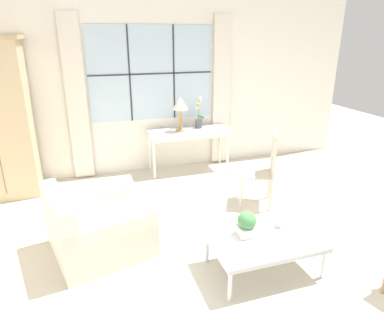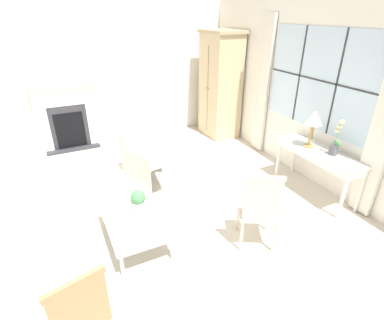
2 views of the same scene
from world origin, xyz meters
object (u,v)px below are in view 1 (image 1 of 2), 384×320
console_table (189,134)px  potted_orchid (199,117)px  potted_plant_small (247,224)px  armchair_upholstered (97,230)px  side_chair_wooden (265,165)px  pillar_candle (281,223)px  coffee_table (265,241)px  table_lamp (180,105)px

console_table → potted_orchid: potted_orchid is taller
potted_orchid → potted_plant_small: potted_orchid is taller
armchair_upholstered → side_chair_wooden: bearing=10.9°
console_table → pillar_candle: (0.14, -2.67, -0.23)m
armchair_upholstered → side_chair_wooden: side_chair_wooden is taller
console_table → side_chair_wooden: bearing=-68.8°
console_table → pillar_candle: console_table is taller
side_chair_wooden → potted_plant_small: bearing=-126.1°
console_table → side_chair_wooden: side_chair_wooden is taller
console_table → coffee_table: (-0.11, -2.81, -0.32)m
table_lamp → side_chair_wooden: bearing=-62.6°
table_lamp → potted_plant_small: bearing=-92.1°
coffee_table → potted_plant_small: size_ratio=4.30×
console_table → pillar_candle: bearing=-87.0°
potted_orchid → potted_plant_small: bearing=-99.3°
potted_orchid → table_lamp: bearing=-163.3°
console_table → table_lamp: 0.54m
potted_orchid → coffee_table: potted_orchid is taller
console_table → table_lamp: size_ratio=2.43×
side_chair_wooden → coffee_table: (-0.70, -1.28, -0.24)m
potted_plant_small → pillar_candle: size_ratio=2.19×
potted_orchid → coffee_table: bearing=-96.0°
potted_orchid → coffee_table: size_ratio=0.49×
side_chair_wooden → coffee_table: size_ratio=0.95×
console_table → table_lamp: (-0.17, -0.06, 0.51)m
coffee_table → side_chair_wooden: bearing=61.2°
potted_plant_small → table_lamp: bearing=87.9°
console_table → table_lamp: bearing=-159.3°
table_lamp → armchair_upholstered: table_lamp is taller
console_table → pillar_candle: 2.69m
potted_orchid → pillar_candle: bearing=-91.0°
pillar_candle → potted_orchid: bearing=89.0°
coffee_table → potted_plant_small: (-0.15, 0.11, 0.16)m
console_table → potted_plant_small: (-0.26, -2.70, -0.15)m
potted_plant_small → pillar_candle: bearing=3.8°
coffee_table → potted_plant_small: bearing=145.0°
console_table → potted_plant_small: 2.72m
table_lamp → potted_plant_small: table_lamp is taller
console_table → potted_orchid: (0.19, 0.04, 0.27)m
potted_plant_small → console_table: bearing=84.4°
side_chair_wooden → pillar_candle: bearing=-111.5°
side_chair_wooden → potted_plant_small: side_chair_wooden is taller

